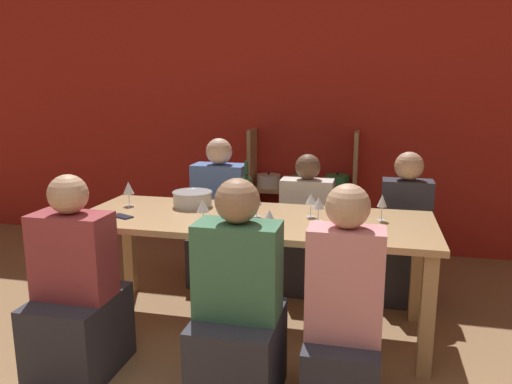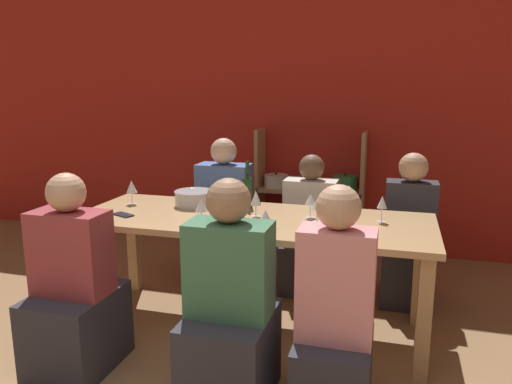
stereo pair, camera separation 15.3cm
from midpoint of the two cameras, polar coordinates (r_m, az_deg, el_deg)
name	(u,v)px [view 1 (the left image)]	position (r m, az deg, el deg)	size (l,w,h in m)	color
wall_back_red	(284,114)	(5.05, 2.29, 8.90)	(8.80, 0.06, 2.70)	red
shelf_unit	(301,205)	(4.94, 4.25, -1.49)	(1.05, 0.30, 1.21)	tan
dining_table	(253,231)	(3.31, -1.73, -4.48)	(2.34, 0.87, 0.78)	tan
mixing_bowl	(192,198)	(3.61, -8.48, -0.71)	(0.29, 0.29, 0.11)	#B7BABC
wine_bottle_green	(350,219)	(2.82, 9.22, -3.03)	(0.07, 0.07, 0.31)	#B2C6C1
wine_bottle_dark	(246,190)	(3.52, -2.37, 0.26)	(0.07, 0.07, 0.33)	#19381E
wine_glass_red_a	(382,202)	(3.26, 12.92, -1.10)	(0.06, 0.06, 0.17)	white
wine_glass_empty_a	(269,217)	(2.89, 0.03, -2.85)	(0.08, 0.08, 0.15)	white
wine_glass_red_b	(349,199)	(3.31, 9.25, -0.85)	(0.08, 0.08, 0.16)	white
wine_glass_white_a	(129,189)	(3.71, -15.52, 0.38)	(0.08, 0.08, 0.18)	white
wine_glass_red_c	(256,199)	(3.27, -1.29, -0.76)	(0.07, 0.07, 0.18)	white
wine_glass_red_d	(203,206)	(3.15, -7.49, -1.65)	(0.08, 0.08, 0.15)	white
wine_glass_empty_b	(311,199)	(3.28, 4.97, -0.84)	(0.07, 0.07, 0.16)	white
wine_glass_red_e	(319,204)	(3.18, 5.79, -1.36)	(0.08, 0.08, 0.16)	white
cell_phone	(122,216)	(3.43, -16.30, -2.69)	(0.17, 0.12, 0.01)	#1E2338
person_near_a	(343,329)	(2.59, 8.19, -15.28)	(0.37, 0.46, 1.18)	#2D2D38
person_far_a	(404,245)	(3.98, 15.49, -5.90)	(0.37, 0.46, 1.15)	#2D2D38
person_near_b	(238,323)	(2.64, -3.76, -14.75)	(0.42, 0.53, 1.19)	#2D2D38
person_far_b	(220,230)	(4.23, -5.15, -4.31)	(0.43, 0.54, 1.21)	#2D2D38
person_near_c	(77,303)	(3.09, -21.18, -11.78)	(0.43, 0.53, 1.16)	#2D2D38
person_far_c	(306,241)	(4.07, 4.69, -5.56)	(0.41, 0.52, 1.10)	#2D2D38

